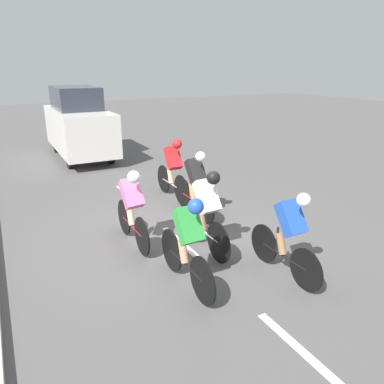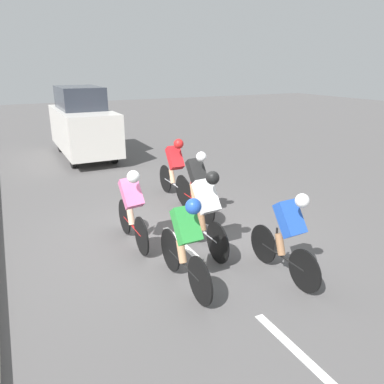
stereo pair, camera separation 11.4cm
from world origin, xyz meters
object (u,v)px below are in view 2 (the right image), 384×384
object	(u,v)px
cyclist_black	(196,183)
cyclist_red	(175,167)
cyclist_green	(186,240)
cyclist_blue	(288,233)
cyclist_pink	(132,206)
cyclist_white	(206,209)
support_car	(83,123)

from	to	relation	value
cyclist_black	cyclist_red	size ratio (longest dim) A/B	0.98
cyclist_green	cyclist_blue	distance (m)	1.57
cyclist_red	cyclist_pink	bearing A→B (deg)	48.69
cyclist_white	cyclist_red	world-z (taller)	cyclist_white
cyclist_pink	support_car	world-z (taller)	support_car
cyclist_pink	cyclist_blue	size ratio (longest dim) A/B	1.03
cyclist_black	cyclist_blue	size ratio (longest dim) A/B	1.06
cyclist_black	cyclist_white	world-z (taller)	cyclist_white
cyclist_pink	cyclist_white	bearing A→B (deg)	141.19
cyclist_black	cyclist_blue	distance (m)	2.86
cyclist_white	cyclist_blue	world-z (taller)	cyclist_white
cyclist_blue	support_car	world-z (taller)	support_car
cyclist_red	cyclist_green	bearing A→B (deg)	68.01
cyclist_blue	support_car	size ratio (longest dim) A/B	0.37
cyclist_blue	cyclist_black	bearing A→B (deg)	-88.43
cyclist_pink	support_car	distance (m)	7.66
cyclist_pink	cyclist_white	distance (m)	1.35
cyclist_green	cyclist_red	world-z (taller)	cyclist_red
cyclist_white	cyclist_green	bearing A→B (deg)	47.21
cyclist_pink	cyclist_white	xyz separation A→B (m)	(-1.05, 0.85, 0.04)
cyclist_green	cyclist_red	size ratio (longest dim) A/B	0.98
cyclist_pink	cyclist_black	world-z (taller)	cyclist_black
cyclist_pink	support_car	bearing A→B (deg)	-95.17
cyclist_white	cyclist_green	size ratio (longest dim) A/B	0.98
cyclist_red	support_car	world-z (taller)	support_car
cyclist_red	cyclist_black	bearing A→B (deg)	86.99
cyclist_white	support_car	world-z (taller)	support_car
cyclist_white	cyclist_blue	distance (m)	1.48
cyclist_red	support_car	bearing A→B (deg)	-79.43
support_car	cyclist_white	bearing A→B (deg)	92.46
cyclist_pink	cyclist_black	xyz separation A→B (m)	(-1.67, -0.70, -0.00)
cyclist_white	cyclist_blue	xyz separation A→B (m)	(-0.70, 1.31, -0.05)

